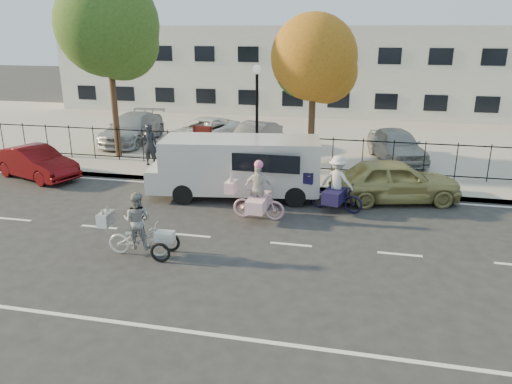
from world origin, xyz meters
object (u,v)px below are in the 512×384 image
(bull_bike, at_px, (336,189))
(red_sedan, at_px, (36,163))
(zebra_trike, at_px, (138,231))
(pedestrian, at_px, (150,145))
(lot_car_b, at_px, (203,132))
(lot_car_a, at_px, (133,128))
(white_van, at_px, (238,165))
(lot_car_c, at_px, (254,137))
(lamppost, at_px, (257,100))
(unicorn_bike, at_px, (258,198))
(lot_car_d, at_px, (397,145))
(gold_sedan, at_px, (395,181))

(bull_bike, xyz_separation_m, red_sedan, (-12.19, 1.18, -0.10))
(zebra_trike, xyz_separation_m, red_sedan, (-7.25, 5.84, -0.03))
(pedestrian, distance_m, lot_car_b, 4.39)
(lot_car_a, height_order, lot_car_b, lot_car_a)
(white_van, height_order, lot_car_c, white_van)
(bull_bike, relative_size, white_van, 0.33)
(lot_car_b, bearing_deg, lamppost, -33.62)
(unicorn_bike, distance_m, lot_car_a, 12.47)
(bull_bike, relative_size, lot_car_c, 0.52)
(bull_bike, height_order, white_van, white_van)
(lamppost, height_order, unicorn_bike, lamppost)
(unicorn_bike, height_order, red_sedan, unicorn_bike)
(lot_car_d, bearing_deg, red_sedan, -177.05)
(unicorn_bike, bearing_deg, pedestrian, 52.00)
(white_van, xyz_separation_m, pedestrian, (-4.68, 2.86, -0.13))
(bull_bike, distance_m, gold_sedan, 2.40)
(white_van, distance_m, red_sedan, 8.66)
(zebra_trike, bearing_deg, lot_car_c, -5.33)
(lamppost, xyz_separation_m, gold_sedan, (5.48, -2.30, -2.35))
(lot_car_c, bearing_deg, lamppost, -61.49)
(pedestrian, distance_m, lot_car_d, 10.94)
(gold_sedan, bearing_deg, unicorn_bike, 108.03)
(bull_bike, height_order, lot_car_d, bull_bike)
(red_sedan, relative_size, lot_car_c, 0.99)
(unicorn_bike, height_order, lot_car_a, unicorn_bike)
(red_sedan, distance_m, pedestrian, 4.63)
(unicorn_bike, distance_m, gold_sedan, 5.13)
(pedestrian, bearing_deg, lot_car_c, -136.61)
(unicorn_bike, bearing_deg, lamppost, 14.64)
(red_sedan, height_order, lot_car_a, lot_car_a)
(gold_sedan, distance_m, lot_car_d, 5.31)
(bull_bike, bearing_deg, lot_car_b, 57.77)
(gold_sedan, xyz_separation_m, pedestrian, (-10.19, 2.16, 0.30))
(lamppost, bearing_deg, lot_car_b, 131.85)
(lamppost, xyz_separation_m, bull_bike, (3.52, -3.69, -2.36))
(lamppost, bearing_deg, lot_car_a, 152.23)
(unicorn_bike, xyz_separation_m, lot_car_b, (-4.83, 9.16, 0.10))
(unicorn_bike, distance_m, white_van, 2.39)
(lamppost, distance_m, white_van, 3.56)
(lot_car_c, bearing_deg, zebra_trike, -78.53)
(zebra_trike, height_order, lot_car_a, zebra_trike)
(white_van, xyz_separation_m, lot_car_b, (-3.67, 7.13, -0.37))
(zebra_trike, height_order, red_sedan, zebra_trike)
(lamppost, distance_m, zebra_trike, 8.81)
(white_van, distance_m, gold_sedan, 5.57)
(lot_car_a, height_order, lot_car_d, lot_car_a)
(zebra_trike, bearing_deg, white_van, -17.63)
(lot_car_b, bearing_deg, red_sedan, -112.29)
(zebra_trike, relative_size, white_van, 0.33)
(bull_bike, bearing_deg, pedestrian, 81.72)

